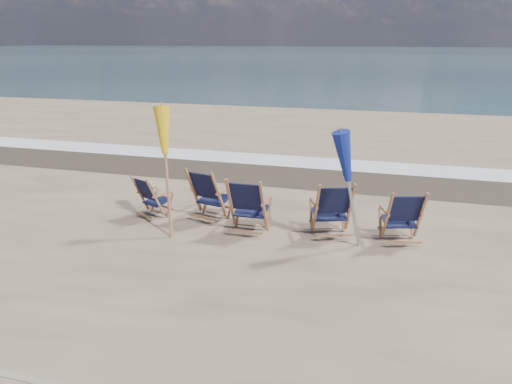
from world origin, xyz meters
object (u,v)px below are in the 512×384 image
beach_chair_0 (155,199)px  umbrella_yellow (165,137)px  beach_chair_1 (219,197)px  beach_chair_4 (421,218)px  beach_chair_2 (263,208)px  umbrella_blue (353,160)px  beach_chair_3 (350,210)px

beach_chair_0 → umbrella_yellow: size_ratio=0.38×
beach_chair_1 → beach_chair_4: beach_chair_1 is taller
beach_chair_0 → umbrella_yellow: bearing=160.7°
beach_chair_2 → umbrella_blue: umbrella_blue is taller
beach_chair_3 → umbrella_yellow: umbrella_yellow is taller
beach_chair_2 → beach_chair_3: bearing=-167.2°
beach_chair_0 → umbrella_blue: 3.99m
beach_chair_0 → umbrella_yellow: 1.56m
beach_chair_3 → beach_chair_0: bearing=-18.4°
beach_chair_3 → umbrella_yellow: bearing=-8.9°
beach_chair_4 → umbrella_yellow: 4.68m
umbrella_yellow → umbrella_blue: 3.29m
beach_chair_0 → beach_chair_2: beach_chair_2 is taller
beach_chair_0 → beach_chair_1: 1.27m
beach_chair_0 → beach_chair_3: 3.78m
beach_chair_3 → umbrella_blue: size_ratio=0.52×
beach_chair_0 → beach_chair_3: beach_chair_3 is taller
beach_chair_0 → umbrella_blue: (3.81, -0.29, 1.12)m
beach_chair_3 → beach_chair_4: 1.21m
beach_chair_2 → beach_chair_1: bearing=-22.8°
beach_chair_1 → beach_chair_3: bearing=-167.1°
beach_chair_4 → umbrella_yellow: (-4.44, -0.70, 1.30)m
umbrella_yellow → beach_chair_4: bearing=9.0°
beach_chair_4 → beach_chair_1: bearing=-18.1°
beach_chair_1 → umbrella_yellow: 1.63m
beach_chair_2 → beach_chair_3: beach_chair_2 is taller
umbrella_blue → beach_chair_2: bearing=176.2°
beach_chair_2 → umbrella_blue: bearing=175.6°
beach_chair_2 → beach_chair_4: (2.72, 0.37, -0.04)m
beach_chair_3 → beach_chair_4: (1.21, 0.01, -0.03)m
beach_chair_1 → umbrella_blue: bearing=-177.3°
umbrella_yellow → beach_chair_3: bearing=12.1°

